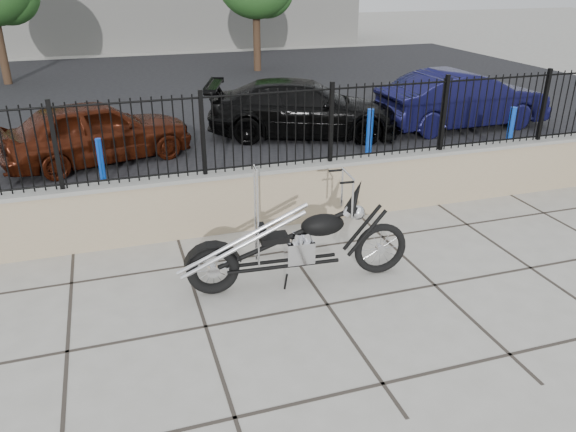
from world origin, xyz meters
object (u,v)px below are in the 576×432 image
at_px(car_red, 97,131).
at_px(car_black, 304,108).
at_px(chopper_motorcycle, 295,225).
at_px(car_blue, 463,99).

height_order(car_red, car_black, car_black).
bearing_deg(car_red, chopper_motorcycle, -175.69).
bearing_deg(chopper_motorcycle, car_blue, 47.35).
bearing_deg(car_red, car_blue, -106.32).
xyz_separation_m(chopper_motorcycle, car_red, (-2.35, 6.04, -0.17)).
bearing_deg(car_blue, car_red, 89.50).
bearing_deg(chopper_motorcycle, car_red, 115.41).
distance_m(car_red, car_blue, 8.89).
xyz_separation_m(car_red, car_black, (4.79, 0.60, 0.01)).
xyz_separation_m(chopper_motorcycle, car_blue, (6.54, 6.13, -0.11)).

